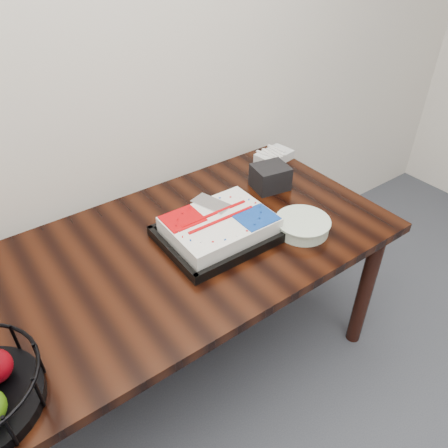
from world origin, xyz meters
TOP-DOWN VIEW (x-y plane):
  - table at (0.00, 2.00)m, footprint 1.80×0.90m
  - cake_tray at (0.21, 1.96)m, footprint 0.46×0.37m
  - plate_stack at (0.50, 1.79)m, footprint 0.22×0.22m
  - fork_bag at (0.80, 2.30)m, footprint 0.20×0.14m
  - napkin_box at (0.61, 2.12)m, footprint 0.18×0.16m

SIDE VIEW (x-z plane):
  - table at x=0.00m, z-range 0.29..1.04m
  - fork_bag at x=0.80m, z-range 0.75..0.80m
  - plate_stack at x=0.50m, z-range 0.75..0.80m
  - cake_tray at x=0.21m, z-range 0.75..0.84m
  - napkin_box at x=0.61m, z-range 0.75..0.86m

